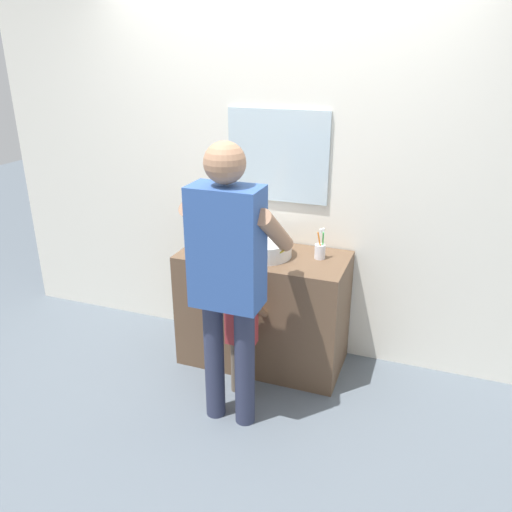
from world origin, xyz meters
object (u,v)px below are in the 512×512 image
Objects in this scene: toothbrush_cup at (320,251)px; soap_bottle at (225,239)px; child_toddler at (242,326)px; adult_parent at (228,265)px.

toothbrush_cup reaches higher than soap_bottle.
toothbrush_cup reaches higher than child_toddler.
child_toddler is 0.57m from adult_parent.
toothbrush_cup is 0.79m from adult_parent.
child_toddler is 0.49× the size of adult_parent.
child_toddler is at bearing 95.51° from adult_parent.
adult_parent reaches higher than toothbrush_cup.
adult_parent is (-0.34, -0.70, 0.13)m from toothbrush_cup.
adult_parent is (0.31, -0.66, 0.12)m from soap_bottle.
adult_parent is at bearing -84.49° from child_toddler.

